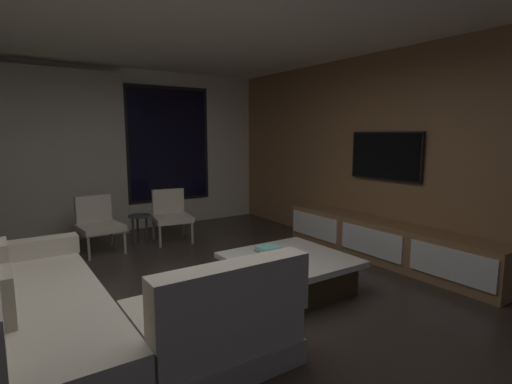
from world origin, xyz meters
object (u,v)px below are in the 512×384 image
object	(u,v)px
book_stack_on_coffee_table	(269,252)
accent_chair_near_window	(171,213)
accent_chair_by_curtain	(98,221)
mounted_tv	(385,156)
coffee_table	(289,272)
media_console	(385,243)
side_stool	(139,221)
sectional_couch	(84,317)

from	to	relation	value
book_stack_on_coffee_table	accent_chair_near_window	bearing A→B (deg)	92.25
accent_chair_by_curtain	mounted_tv	bearing A→B (deg)	-36.70
coffee_table	book_stack_on_coffee_table	size ratio (longest dim) A/B	4.12
book_stack_on_coffee_table	mounted_tv	world-z (taller)	mounted_tv
mounted_tv	media_console	bearing A→B (deg)	-132.39
coffee_table	side_stool	distance (m)	2.66
sectional_couch	side_stool	size ratio (longest dim) A/B	5.43
accent_chair_near_window	side_stool	size ratio (longest dim) A/B	1.70
sectional_couch	mounted_tv	xyz separation A→B (m)	(3.81, 0.34, 1.06)
sectional_couch	coffee_table	distance (m)	2.04
coffee_table	mounted_tv	size ratio (longest dim) A/B	1.07
coffee_table	media_console	world-z (taller)	media_console
book_stack_on_coffee_table	mounted_tv	size ratio (longest dim) A/B	0.26
media_console	mounted_tv	size ratio (longest dim) A/B	2.86
side_stool	mounted_tv	bearing A→B (deg)	-42.17
accent_chair_by_curtain	mounted_tv	xyz separation A→B (m)	(3.13, -2.33, 0.92)
accent_chair_near_window	side_stool	world-z (taller)	accent_chair_near_window
sectional_couch	book_stack_on_coffee_table	xyz separation A→B (m)	(1.85, 0.23, 0.12)
book_stack_on_coffee_table	side_stool	bearing A→B (deg)	103.77
side_stool	media_console	size ratio (longest dim) A/B	0.15
book_stack_on_coffee_table	accent_chair_near_window	world-z (taller)	accent_chair_near_window
sectional_couch	mounted_tv	distance (m)	3.97
accent_chair_by_curtain	side_stool	bearing A→B (deg)	-1.80
book_stack_on_coffee_table	accent_chair_near_window	xyz separation A→B (m)	(-0.10, 2.44, 0.02)
coffee_table	mounted_tv	bearing A→B (deg)	7.38
book_stack_on_coffee_table	side_stool	xyz separation A→B (m)	(-0.59, 2.42, -0.04)
media_console	coffee_table	bearing A→B (deg)	-178.86
book_stack_on_coffee_table	mounted_tv	distance (m)	2.17
coffee_table	accent_chair_by_curtain	distance (m)	2.90
side_stool	media_console	bearing A→B (deg)	-46.63
coffee_table	media_console	distance (m)	1.60
accent_chair_by_curtain	side_stool	xyz separation A→B (m)	(0.57, -0.02, -0.06)
accent_chair_near_window	book_stack_on_coffee_table	bearing A→B (deg)	-87.75
media_console	sectional_couch	bearing A→B (deg)	-177.77
book_stack_on_coffee_table	accent_chair_near_window	size ratio (longest dim) A/B	0.36
coffee_table	accent_chair_near_window	bearing A→B (deg)	96.21
sectional_couch	side_stool	world-z (taller)	sectional_couch
accent_chair_near_window	media_console	bearing A→B (deg)	-53.49
media_console	mounted_tv	xyz separation A→B (m)	(0.18, 0.20, 1.10)
sectional_couch	media_console	bearing A→B (deg)	2.23
book_stack_on_coffee_table	accent_chair_by_curtain	distance (m)	2.70
accent_chair_by_curtain	book_stack_on_coffee_table	bearing A→B (deg)	-64.43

